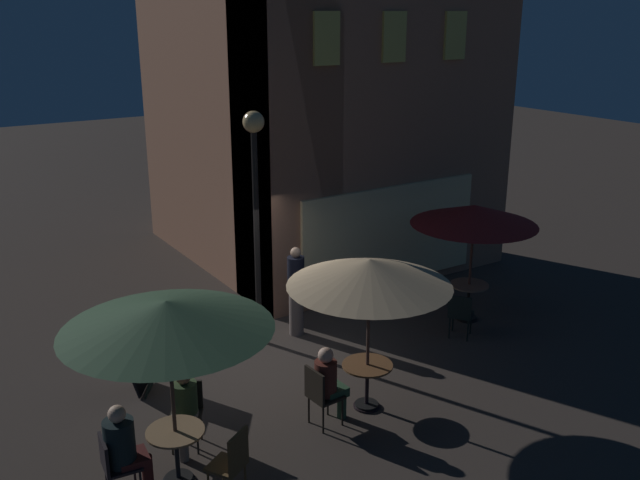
% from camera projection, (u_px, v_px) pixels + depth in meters
% --- Properties ---
extents(ground_plane, '(60.00, 60.00, 0.00)m').
position_uv_depth(ground_plane, '(258.00, 359.00, 12.20)').
color(ground_plane, '#3B322C').
extents(cafe_building, '(6.28, 6.82, 7.63)m').
position_uv_depth(cafe_building, '(301.00, 105.00, 15.29)').
color(cafe_building, '#A77053').
rests_on(cafe_building, ground).
extents(street_lamp_near_corner, '(0.36, 0.36, 4.17)m').
position_uv_depth(street_lamp_near_corner, '(255.00, 177.00, 11.92)').
color(street_lamp_near_corner, black).
rests_on(street_lamp_near_corner, ground).
extents(menu_sandwich_board, '(0.86, 0.83, 0.96)m').
position_uv_depth(menu_sandwich_board, '(145.00, 363.00, 11.03)').
color(menu_sandwich_board, black).
rests_on(menu_sandwich_board, ground).
extents(cafe_table_0, '(0.76, 0.76, 0.72)m').
position_uv_depth(cafe_table_0, '(367.00, 375.00, 10.56)').
color(cafe_table_0, black).
rests_on(cafe_table_0, ground).
extents(cafe_table_1, '(0.74, 0.74, 0.74)m').
position_uv_depth(cafe_table_1, '(176.00, 444.00, 8.87)').
color(cafe_table_1, black).
rests_on(cafe_table_1, ground).
extents(cafe_table_2, '(0.74, 0.74, 0.74)m').
position_uv_depth(cafe_table_2, '(469.00, 294.00, 13.61)').
color(cafe_table_2, black).
rests_on(cafe_table_2, ground).
extents(patio_umbrella_0, '(2.40, 2.40, 2.38)m').
position_uv_depth(patio_umbrella_0, '(370.00, 273.00, 10.06)').
color(patio_umbrella_0, black).
rests_on(patio_umbrella_0, ground).
extents(patio_umbrella_1, '(2.56, 2.56, 2.49)m').
position_uv_depth(patio_umbrella_1, '(167.00, 316.00, 8.32)').
color(patio_umbrella_1, black).
rests_on(patio_umbrella_1, ground).
extents(patio_umbrella_2, '(2.37, 2.37, 2.31)m').
position_uv_depth(patio_umbrella_2, '(474.00, 215.00, 13.12)').
color(patio_umbrella_2, black).
rests_on(patio_umbrella_2, ground).
extents(cafe_chair_0, '(0.46, 0.46, 0.93)m').
position_uv_depth(cafe_chair_0, '(320.00, 392.00, 10.06)').
color(cafe_chair_0, black).
rests_on(cafe_chair_0, ground).
extents(cafe_chair_1, '(0.59, 0.59, 0.92)m').
position_uv_depth(cafe_chair_1, '(186.00, 407.00, 9.66)').
color(cafe_chair_1, black).
rests_on(cafe_chair_1, ground).
extents(cafe_chair_2, '(0.47, 0.47, 0.87)m').
position_uv_depth(cafe_chair_2, '(114.00, 462.00, 8.53)').
color(cafe_chair_2, black).
rests_on(cafe_chair_2, ground).
extents(cafe_chair_3, '(0.56, 0.56, 0.96)m').
position_uv_depth(cafe_chair_3, '(232.00, 460.00, 8.51)').
color(cafe_chair_3, '#503B21').
rests_on(cafe_chair_3, ground).
extents(cafe_chair_4, '(0.58, 0.58, 0.86)m').
position_uv_depth(cafe_chair_4, '(460.00, 312.00, 12.83)').
color(cafe_chair_4, black).
rests_on(cafe_chair_4, ground).
extents(patron_seated_0, '(0.53, 0.35, 1.22)m').
position_uv_depth(patron_seated_0, '(329.00, 380.00, 10.10)').
color(patron_seated_0, '#27452E').
rests_on(patron_seated_0, ground).
extents(patron_seated_1, '(0.49, 0.54, 1.19)m').
position_uv_depth(patron_seated_1, '(184.00, 406.00, 9.48)').
color(patron_seated_1, gray).
rests_on(patron_seated_1, ground).
extents(patron_seated_2, '(0.56, 0.41, 1.28)m').
position_uv_depth(patron_seated_2, '(124.00, 445.00, 8.53)').
color(patron_seated_2, '#441A18').
rests_on(patron_seated_2, ground).
extents(patron_standing_3, '(0.31, 0.31, 1.70)m').
position_uv_depth(patron_standing_3, '(296.00, 291.00, 12.90)').
color(patron_standing_3, '#75655E').
rests_on(patron_standing_3, ground).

